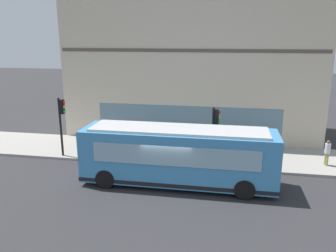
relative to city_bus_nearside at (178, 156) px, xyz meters
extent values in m
plane|color=#2D2D30|center=(-0.33, 0.40, -1.55)|extent=(120.00, 120.00, 0.00)
cube|color=#9E9991|center=(4.65, 0.40, -1.48)|extent=(4.78, 40.00, 0.15)
cube|color=beige|center=(10.48, 0.40, 4.49)|extent=(6.88, 18.79, 12.08)
cube|color=brown|center=(7.19, 0.40, 5.09)|extent=(0.36, 18.42, 0.24)
cube|color=slate|center=(7.09, 0.40, 0.05)|extent=(0.12, 13.15, 2.40)
cube|color=#3F8CC6|center=(0.00, -0.02, 0.05)|extent=(2.51, 10.00, 2.70)
cube|color=silver|center=(0.00, -0.02, 1.46)|extent=(2.13, 9.00, 0.12)
cube|color=#8CB2C6|center=(0.00, 4.96, 0.50)|extent=(2.20, 0.08, 1.20)
cube|color=#8CB2C6|center=(1.27, -0.02, 0.45)|extent=(0.07, 8.20, 1.00)
cube|color=#8CB2C6|center=(-1.27, -0.01, 0.45)|extent=(0.07, 8.20, 1.00)
cube|color=black|center=(0.00, -0.02, -1.12)|extent=(2.55, 10.04, 0.20)
cylinder|color=black|center=(1.15, 3.58, -1.05)|extent=(0.30, 1.00, 1.00)
cylinder|color=black|center=(-1.15, 3.59, -1.05)|extent=(0.30, 1.00, 1.00)
cylinder|color=black|center=(1.15, -3.42, -1.05)|extent=(0.30, 1.00, 1.00)
cylinder|color=black|center=(-1.15, -3.41, -1.05)|extent=(0.30, 1.00, 1.00)
cylinder|color=black|center=(2.75, -1.64, 0.34)|extent=(0.14, 0.14, 3.49)
cube|color=black|center=(2.75, -1.83, 1.54)|extent=(0.32, 0.24, 0.90)
sphere|color=red|center=(2.75, -1.96, 1.82)|extent=(0.20, 0.20, 0.20)
sphere|color=yellow|center=(2.75, -1.96, 1.54)|extent=(0.20, 0.20, 0.20)
sphere|color=green|center=(2.75, -1.96, 1.26)|extent=(0.20, 0.20, 0.20)
cylinder|color=black|center=(2.68, 7.90, 0.47)|extent=(0.14, 0.14, 3.76)
cube|color=black|center=(2.68, 7.71, 1.80)|extent=(0.32, 0.24, 0.90)
sphere|color=red|center=(2.68, 7.58, 2.08)|extent=(0.20, 0.20, 0.20)
sphere|color=yellow|center=(2.68, 7.58, 1.80)|extent=(0.20, 0.20, 0.20)
sphere|color=green|center=(2.68, 7.58, 1.52)|extent=(0.20, 0.20, 0.20)
cylinder|color=red|center=(6.52, -1.03, -1.13)|extent=(0.24, 0.24, 0.55)
sphere|color=red|center=(6.52, -1.03, -0.77)|extent=(0.22, 0.22, 0.22)
cylinder|color=red|center=(6.52, -1.20, -1.08)|extent=(0.10, 0.12, 0.10)
cylinder|color=red|center=(6.69, -1.03, -1.08)|extent=(0.12, 0.10, 0.10)
cylinder|color=#99994C|center=(3.97, -8.32, -1.03)|extent=(0.14, 0.14, 0.75)
cylinder|color=#99994C|center=(3.79, -8.37, -1.03)|extent=(0.14, 0.14, 0.75)
cylinder|color=silver|center=(3.88, -8.34, -0.36)|extent=(0.32, 0.32, 0.59)
sphere|color=brown|center=(3.88, -8.34, 0.04)|extent=(0.20, 0.20, 0.20)
cylinder|color=gold|center=(5.34, -1.16, -1.01)|extent=(0.14, 0.14, 0.79)
cylinder|color=gold|center=(5.51, -1.22, -1.01)|extent=(0.14, 0.14, 0.79)
cylinder|color=gold|center=(5.43, -1.19, -0.30)|extent=(0.32, 0.32, 0.63)
sphere|color=brown|center=(5.43, -1.19, 0.12)|extent=(0.21, 0.21, 0.21)
cylinder|color=#B23338|center=(2.94, 6.00, -1.02)|extent=(0.14, 0.14, 0.77)
cylinder|color=#B23338|center=(3.09, 5.91, -1.02)|extent=(0.14, 0.14, 0.77)
cylinder|color=black|center=(3.02, 5.95, -0.33)|extent=(0.32, 0.32, 0.61)
sphere|color=beige|center=(3.02, 5.95, 0.07)|extent=(0.21, 0.21, 0.21)
cylinder|color=black|center=(4.98, -4.40, -0.99)|extent=(0.14, 0.14, 0.83)
cylinder|color=black|center=(4.96, -4.22, -0.99)|extent=(0.14, 0.14, 0.83)
cylinder|color=black|center=(4.97, -4.31, -0.25)|extent=(0.32, 0.32, 0.66)
sphere|color=tan|center=(4.97, -4.31, 0.19)|extent=(0.22, 0.22, 0.22)
camera|label=1|loc=(-16.52, -2.48, 6.05)|focal=36.41mm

